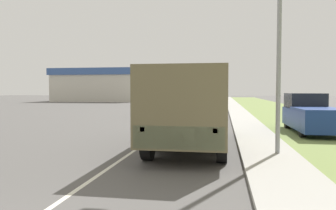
{
  "coord_description": "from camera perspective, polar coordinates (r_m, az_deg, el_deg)",
  "views": [
    {
      "loc": [
        3.03,
        -2.28,
        2.1
      ],
      "look_at": [
        0.76,
        11.23,
        1.49
      ],
      "focal_mm": 35.0,
      "sensor_mm": 36.0,
      "label": 1
    }
  ],
  "objects": [
    {
      "name": "grass_strip_right",
      "position": [
        42.73,
        17.4,
        -0.37
      ],
      "size": [
        7.0,
        120.0,
        0.02
      ],
      "color": "olive",
      "rests_on": "ground"
    },
    {
      "name": "pickup_truck",
      "position": [
        17.83,
        23.59,
        -1.48
      ],
      "size": [
        1.91,
        5.3,
        1.93
      ],
      "color": "navy",
      "rests_on": "grass_strip_right"
    },
    {
      "name": "car_nearest_ahead",
      "position": [
        25.83,
        -1.62,
        -0.53
      ],
      "size": [
        1.79,
        4.51,
        1.59
      ],
      "color": "silver",
      "rests_on": "ground"
    },
    {
      "name": "lamp_post",
      "position": [
        11.04,
        17.73,
        14.05
      ],
      "size": [
        1.69,
        0.24,
        7.07
      ],
      "color": "gray",
      "rests_on": "sidewalk_right"
    },
    {
      "name": "ground_plane",
      "position": [
        42.44,
        5.41,
        -0.3
      ],
      "size": [
        180.0,
        180.0,
        0.0
      ],
      "primitive_type": "plane",
      "color": "#565451"
    },
    {
      "name": "sidewalk_right",
      "position": [
        42.35,
        11.5,
        -0.26
      ],
      "size": [
        1.8,
        120.0,
        0.12
      ],
      "color": "#ADAAA3",
      "rests_on": "ground"
    },
    {
      "name": "lane_centre_stripe",
      "position": [
        42.44,
        5.41,
        -0.3
      ],
      "size": [
        0.12,
        120.0,
        0.0
      ],
      "color": "silver",
      "rests_on": "ground"
    },
    {
      "name": "military_truck",
      "position": [
        12.0,
        4.16,
        0.13
      ],
      "size": [
        2.5,
        7.58,
        2.78
      ],
      "color": "#606647",
      "rests_on": "ground"
    },
    {
      "name": "car_second_ahead",
      "position": [
        39.46,
        8.21,
        0.43
      ],
      "size": [
        1.84,
        4.14,
        1.47
      ],
      "color": "tan",
      "rests_on": "ground"
    },
    {
      "name": "building_distant",
      "position": [
        65.98,
        -11.27,
        3.4
      ],
      "size": [
        16.96,
        12.36,
        6.19
      ],
      "color": "beige",
      "rests_on": "ground"
    }
  ]
}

